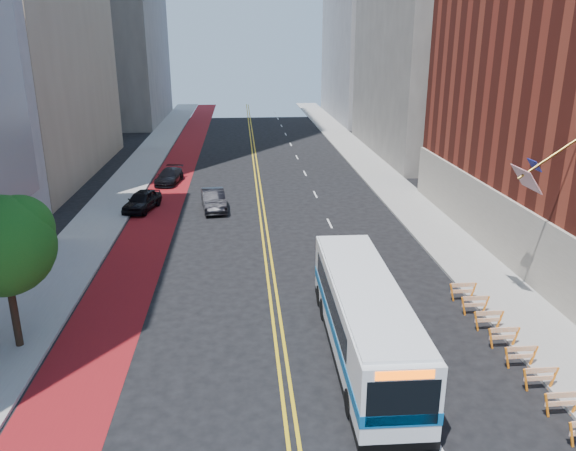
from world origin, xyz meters
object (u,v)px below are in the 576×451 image
Objects in this scene: street_tree at (4,242)px; car_b at (213,200)px; transit_bus at (363,317)px; car_a at (142,201)px; car_c at (169,176)px.

street_tree reaches higher than car_b.
transit_bus is (14.67, -1.76, -3.15)m from street_tree.
car_c is (1.11, 8.51, -0.11)m from car_a.
street_tree reaches higher than transit_bus.
transit_bus reaches higher than car_b.
car_b is at bearing 109.06° from transit_bus.
car_a is (1.94, 20.49, -4.14)m from street_tree.
car_b is 9.89m from car_c.
street_tree is 1.46× the size of car_c.
street_tree is 21.90m from car_b.
street_tree is 29.46m from car_c.
street_tree is 15.11m from transit_bus.
car_a is at bearing 120.71° from transit_bus.
transit_bus is 25.66m from car_a.
car_b is 1.05× the size of car_c.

